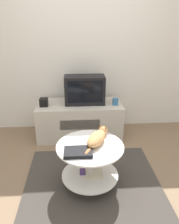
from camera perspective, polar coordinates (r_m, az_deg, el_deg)
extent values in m
plane|color=#7F664C|center=(2.59, 0.88, -18.78)|extent=(12.00, 12.00, 0.00)
cube|color=silver|center=(3.53, -1.13, 16.04)|extent=(8.00, 0.05, 2.60)
cube|color=#3D3833|center=(2.58, 0.88, -18.61)|extent=(1.52, 1.44, 0.02)
cube|color=beige|center=(3.44, -2.60, -2.02)|extent=(1.29, 0.59, 0.55)
cube|color=#B7AD9E|center=(3.16, -2.49, -3.34)|extent=(0.58, 0.01, 0.15)
cube|color=black|center=(3.29, -1.28, 5.83)|extent=(0.59, 0.29, 0.42)
cube|color=black|center=(3.15, -1.16, 5.27)|extent=(0.51, 0.01, 0.33)
cube|color=black|center=(3.29, -11.85, 2.51)|extent=(0.12, 0.12, 0.12)
cylinder|color=teal|center=(3.29, 6.76, 2.73)|extent=(0.09, 0.09, 0.10)
cylinder|color=#B2B2B7|center=(2.59, 0.12, -18.02)|extent=(0.30, 0.30, 0.01)
cylinder|color=#B7B7BC|center=(2.44, 0.13, -13.90)|extent=(0.04, 0.04, 0.48)
cylinder|color=white|center=(2.51, 0.13, -15.99)|extent=(0.62, 0.62, 0.01)
cylinder|color=white|center=(2.30, 0.13, -8.96)|extent=(0.71, 0.71, 0.02)
cube|color=beige|center=(2.49, 1.24, -15.83)|extent=(0.19, 0.17, 0.02)
cube|color=#51387A|center=(2.53, -0.54, -15.28)|extent=(0.17, 0.11, 0.01)
cube|color=black|center=(2.17, -2.98, -10.40)|extent=(0.28, 0.19, 0.04)
ellipsoid|color=tan|center=(2.30, 1.82, -6.97)|extent=(0.30, 0.38, 0.12)
sphere|color=tan|center=(2.47, 3.57, -4.98)|extent=(0.10, 0.10, 0.10)
cone|color=#B2703D|center=(2.45, 2.97, -3.68)|extent=(0.04, 0.04, 0.04)
cone|color=#B2703D|center=(2.44, 4.24, -3.92)|extent=(0.04, 0.04, 0.04)
ellipsoid|color=#B2703D|center=(2.15, -0.41, -10.37)|extent=(0.10, 0.14, 0.04)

